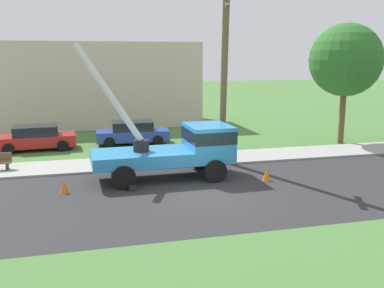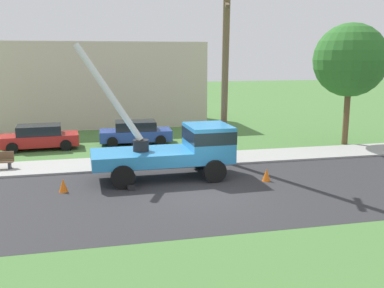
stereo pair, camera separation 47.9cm
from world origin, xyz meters
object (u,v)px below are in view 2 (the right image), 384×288
object	(u,v)px
parked_sedan_blue	(136,132)
traffic_cone_ahead	(266,175)
parked_sedan_red	(40,137)
traffic_cone_behind	(63,185)
utility_truck	(180,147)
leaning_utility_pole	(225,75)
roadside_tree_near	(350,60)

from	to	relation	value
parked_sedan_blue	traffic_cone_ahead	bearing A→B (deg)	-63.80
parked_sedan_red	traffic_cone_behind	bearing A→B (deg)	-78.80
parked_sedan_blue	parked_sedan_red	bearing A→B (deg)	-176.73
utility_truck	traffic_cone_ahead	distance (m)	4.02
traffic_cone_ahead	parked_sedan_blue	distance (m)	10.74
utility_truck	leaning_utility_pole	world-z (taller)	leaning_utility_pole
leaning_utility_pole	traffic_cone_behind	world-z (taller)	leaning_utility_pole
leaning_utility_pole	parked_sedan_blue	size ratio (longest dim) A/B	1.97
parked_sedan_blue	roadside_tree_near	bearing A→B (deg)	-13.68
parked_sedan_blue	roadside_tree_near	size ratio (longest dim) A/B	0.61
traffic_cone_ahead	parked_sedan_blue	size ratio (longest dim) A/B	0.13
utility_truck	roadside_tree_near	size ratio (longest dim) A/B	0.93
leaning_utility_pole	traffic_cone_ahead	bearing A→B (deg)	-68.35
traffic_cone_behind	traffic_cone_ahead	bearing A→B (deg)	-2.49
leaning_utility_pole	roadside_tree_near	bearing A→B (deg)	22.66
utility_truck	traffic_cone_ahead	bearing A→B (deg)	-23.24
utility_truck	parked_sedan_blue	bearing A→B (deg)	98.35
utility_truck	traffic_cone_behind	distance (m)	5.33
traffic_cone_ahead	parked_sedan_blue	world-z (taller)	parked_sedan_blue
roadside_tree_near	utility_truck	bearing A→B (deg)	-156.30
traffic_cone_ahead	parked_sedan_red	world-z (taller)	parked_sedan_red
traffic_cone_behind	parked_sedan_red	xyz separation A→B (m)	(-1.77, 8.93, 0.43)
leaning_utility_pole	traffic_cone_ahead	size ratio (longest dim) A/B	15.74
traffic_cone_behind	parked_sedan_blue	size ratio (longest dim) A/B	0.13
traffic_cone_ahead	traffic_cone_behind	world-z (taller)	same
traffic_cone_ahead	traffic_cone_behind	size ratio (longest dim) A/B	1.00
utility_truck	traffic_cone_ahead	size ratio (longest dim) A/B	12.15
traffic_cone_ahead	traffic_cone_behind	bearing A→B (deg)	177.51
utility_truck	traffic_cone_behind	bearing A→B (deg)	-167.28
traffic_cone_behind	roadside_tree_near	bearing A→B (deg)	20.47
utility_truck	parked_sedan_blue	xyz separation A→B (m)	(-1.19, 8.10, -0.70)
traffic_cone_ahead	roadside_tree_near	bearing A→B (deg)	39.65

